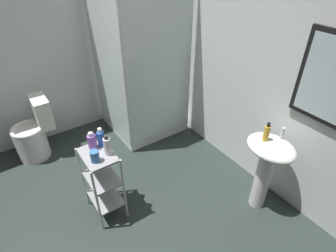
{
  "coord_description": "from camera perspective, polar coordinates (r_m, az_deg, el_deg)",
  "views": [
    {
      "loc": [
        1.65,
        -0.31,
        2.3
      ],
      "look_at": [
        -0.07,
        0.87,
        0.84
      ],
      "focal_mm": 29.38,
      "sensor_mm": 36.0,
      "label": 1
    }
  ],
  "objects": [
    {
      "name": "ground_plane",
      "position": [
        2.86,
        -14.73,
        -20.86
      ],
      "size": [
        4.2,
        4.2,
        0.02
      ],
      "primitive_type": "cube",
      "color": "#27312E"
    },
    {
      "name": "wall_back",
      "position": [
        2.91,
        17.37,
        12.18
      ],
      "size": [
        4.2,
        0.14,
        2.5
      ],
      "color": "silver",
      "rests_on": "ground_plane"
    },
    {
      "name": "wall_left",
      "position": [
        3.67,
        -29.08,
        13.99
      ],
      "size": [
        0.1,
        4.2,
        2.5
      ],
      "primitive_type": "cube",
      "color": "silver",
      "rests_on": "ground_plane"
    },
    {
      "name": "shower_stall",
      "position": [
        3.72,
        -5.82,
        5.08
      ],
      "size": [
        0.92,
        0.92,
        2.0
      ],
      "color": "white",
      "rests_on": "ground_plane"
    },
    {
      "name": "pedestal_sink",
      "position": [
        2.72,
        19.89,
        -6.9
      ],
      "size": [
        0.46,
        0.37,
        0.81
      ],
      "color": "white",
      "rests_on": "ground_plane"
    },
    {
      "name": "sink_faucet",
      "position": [
        2.64,
        22.67,
        -1.25
      ],
      "size": [
        0.03,
        0.03,
        0.1
      ],
      "primitive_type": "cylinder",
      "color": "silver",
      "rests_on": "pedestal_sink"
    },
    {
      "name": "toilet",
      "position": [
        3.71,
        -26.05,
        -1.51
      ],
      "size": [
        0.37,
        0.49,
        0.76
      ],
      "color": "white",
      "rests_on": "ground_plane"
    },
    {
      "name": "storage_cart",
      "position": [
        2.67,
        -13.51,
        -10.66
      ],
      "size": [
        0.38,
        0.28,
        0.74
      ],
      "color": "silver",
      "rests_on": "ground_plane"
    },
    {
      "name": "hand_soap_bottle",
      "position": [
        2.54,
        19.78,
        -1.3
      ],
      "size": [
        0.05,
        0.05,
        0.18
      ],
      "color": "gold",
      "rests_on": "pedestal_sink"
    },
    {
      "name": "lotion_bottle_white",
      "position": [
        2.39,
        -12.46,
        -4.08
      ],
      "size": [
        0.06,
        0.06,
        0.2
      ],
      "color": "white",
      "rests_on": "storage_cart"
    },
    {
      "name": "shampoo_bottle_blue",
      "position": [
        2.51,
        -13.72,
        -2.48
      ],
      "size": [
        0.07,
        0.07,
        0.18
      ],
      "color": "#244EB4",
      "rests_on": "storage_cart"
    },
    {
      "name": "conditioner_bottle_purple",
      "position": [
        2.5,
        -15.49,
        -3.07
      ],
      "size": [
        0.08,
        0.08,
        0.16
      ],
      "color": "#8154A5",
      "rests_on": "storage_cart"
    },
    {
      "name": "rinse_cup",
      "position": [
        2.37,
        -14.96,
        -6.09
      ],
      "size": [
        0.07,
        0.07,
        0.11
      ],
      "primitive_type": "cylinder",
      "color": "#3870B2",
      "rests_on": "storage_cart"
    }
  ]
}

